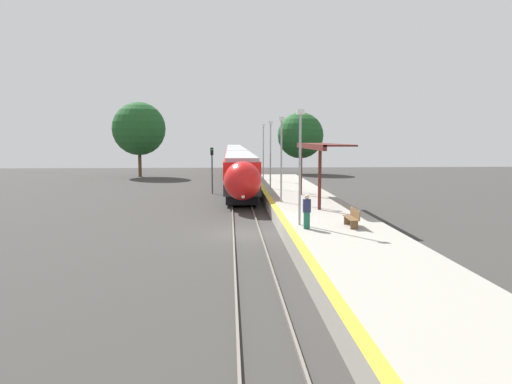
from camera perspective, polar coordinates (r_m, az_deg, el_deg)
The scene contains 15 objects.
ground_plane at distance 27.02m, azimuth -1.07°, elevation -4.84°, with size 120.00×120.00×0.00m, color #383533.
rail_left at distance 26.99m, azimuth -2.61°, elevation -4.69°, with size 0.08×90.00×0.15m, color slate.
rail_right at distance 27.04m, azimuth 0.46°, elevation -4.67°, with size 0.08×90.00×0.15m, color slate.
train at distance 67.56m, azimuth -2.28°, elevation 3.64°, with size 2.77×68.96×3.73m.
platform_right at distance 27.43m, azimuth 8.02°, elevation -3.80°, with size 5.18×64.00×0.88m.
platform_bench at distance 24.69m, azimuth 10.99°, elevation -2.82°, with size 0.44×1.78×0.89m.
person_waiting at distance 23.78m, azimuth 5.83°, elevation -2.20°, with size 0.36×0.22×1.63m.
railway_signal at distance 46.37m, azimuth -5.05°, elevation 3.04°, with size 0.28×0.28×4.28m.
lamppost_near at distance 24.63m, azimuth 5.06°, elevation 3.70°, with size 0.36×0.20×5.69m.
lamppost_mid at distance 33.43m, azimuth 2.91°, elevation 4.38°, with size 0.36×0.20×5.69m.
lamppost_far at distance 42.26m, azimuth 1.67°, elevation 4.77°, with size 0.36×0.20×5.69m.
lamppost_farthest at distance 51.11m, azimuth 0.85°, elevation 5.03°, with size 0.36×0.20×5.69m.
station_canopy at distance 33.98m, azimuth 7.10°, elevation 5.06°, with size 2.02×10.90×3.92m.
background_tree_left at distance 68.01m, azimuth -13.23°, elevation 7.05°, with size 6.99×6.99×9.86m.
background_tree_right at distance 72.13m, azimuth 5.11°, elevation 6.45°, with size 6.57×6.57×8.78m.
Camera 1 is at (-0.90, -26.50, 5.19)m, focal length 35.00 mm.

